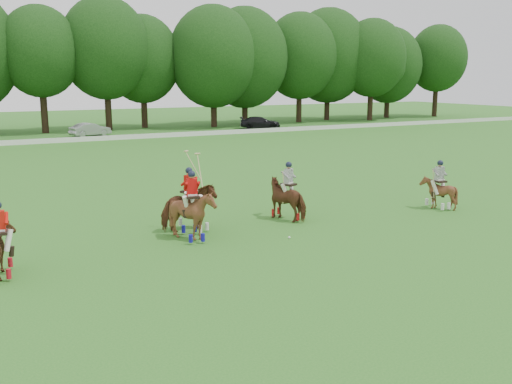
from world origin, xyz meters
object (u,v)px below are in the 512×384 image
car_right (260,122)px  polo_red_a (1,250)px  polo_ball (289,237)px  polo_red_b (190,208)px  polo_red_c (192,214)px  car_mid (90,130)px  polo_stripe_a (288,198)px  polo_stripe_b (438,192)px

car_right → polo_red_a: 49.62m
car_right → polo_ball: (-20.31, -40.25, -0.62)m
polo_red_b → polo_red_c: bearing=-106.2°
polo_red_a → polo_red_b: 7.00m
car_mid → polo_ball: bearing=160.7°
polo_stripe_a → polo_red_b: bearing=178.2°
polo_stripe_b → polo_red_b: bearing=171.7°
car_mid → polo_stripe_b: bearing=172.6°
polo_red_a → polo_red_c: (6.35, 1.03, 0.12)m
car_right → car_mid: bearing=113.3°
car_mid → polo_ball: (-1.37, -40.25, -0.61)m
car_mid → polo_stripe_b: (6.90, -39.20, 0.11)m
car_mid → polo_ball: size_ratio=44.05×
polo_red_b → polo_stripe_b: (11.04, -1.61, -0.13)m
polo_red_c → polo_ball: (3.09, -1.57, -0.87)m
polo_red_b → polo_red_a: bearing=-162.3°
polo_red_b → polo_ball: (2.77, -2.67, -0.84)m
polo_red_c → polo_stripe_a: polo_red_c is taller
car_mid → polo_stripe_b: 39.80m
polo_red_a → polo_ball: polo_red_a is taller
polo_stripe_a → car_right: bearing=63.5°
polo_red_c → polo_stripe_a: size_ratio=1.28×
car_mid → polo_red_b: 37.81m
car_right → polo_red_b: 44.10m
car_right → polo_red_a: bearing=166.4°
polo_red_c → polo_stripe_a: bearing=11.9°
car_mid → polo_stripe_a: 37.72m
car_mid → polo_stripe_a: polo_stripe_a is taller
car_right → polo_ball: 45.09m
polo_red_b → car_mid: bearing=83.7°
polo_stripe_a → polo_stripe_b: size_ratio=1.10×
polo_red_b → polo_stripe_a: size_ratio=1.26×
polo_stripe_a → polo_stripe_b: (6.81, -1.48, -0.10)m
car_right → polo_red_c: (-23.39, -38.68, 0.25)m
car_mid → polo_red_b: size_ratio=1.33×
car_right → polo_red_b: (-23.08, -37.58, 0.22)m
polo_red_b → polo_stripe_a: (4.24, -0.13, -0.03)m
car_right → polo_stripe_b: 41.00m
polo_red_c → car_right: bearing=58.8°
polo_stripe_a → polo_red_c: bearing=-168.1°
polo_red_b → polo_ball: 3.94m
polo_red_a → polo_red_b: (6.67, 2.13, 0.09)m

